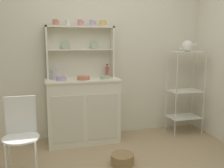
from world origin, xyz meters
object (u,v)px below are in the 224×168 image
at_px(floor_basket, 122,159).
at_px(porcelain_teapot, 187,46).
at_px(bakers_rack, 185,86).
at_px(bowl_mixing_large, 61,79).
at_px(utensil_jar, 54,75).
at_px(hutch_shelf_unit, 80,48).
at_px(cup_terracotta_0, 55,22).
at_px(hutch_cabinet, 83,110).
at_px(wire_chair, 21,130).
at_px(jam_bottle, 107,72).

relative_size(floor_basket, porcelain_teapot, 1.06).
xyz_separation_m(bakers_rack, floor_basket, (-1.22, -0.73, -0.68)).
height_order(floor_basket, bowl_mixing_large, bowl_mixing_large).
bearing_deg(utensil_jar, hutch_shelf_unit, 13.11).
relative_size(hutch_shelf_unit, bowl_mixing_large, 6.96).
distance_m(floor_basket, porcelain_teapot, 1.91).
bearing_deg(bakers_rack, utensil_jar, 175.41).
height_order(floor_basket, cup_terracotta_0, cup_terracotta_0).
bearing_deg(porcelain_teapot, hutch_cabinet, 177.17).
bearing_deg(bowl_mixing_large, wire_chair, -123.23).
xyz_separation_m(hutch_cabinet, floor_basket, (0.32, -0.81, -0.40)).
bearing_deg(cup_terracotta_0, wire_chair, -115.40).
bearing_deg(cup_terracotta_0, bakers_rack, -6.05).
distance_m(cup_terracotta_0, bowl_mixing_large, 0.76).
relative_size(hutch_cabinet, bowl_mixing_large, 7.47).
distance_m(bakers_rack, floor_basket, 1.58).
bearing_deg(jam_bottle, bowl_mixing_large, -166.45).
bearing_deg(jam_bottle, utensil_jar, -179.31).
distance_m(floor_basket, cup_terracotta_0, 1.95).
bearing_deg(bowl_mixing_large, hutch_shelf_unit, 39.04).
bearing_deg(cup_terracotta_0, floor_basket, -55.03).
distance_m(floor_basket, jam_bottle, 1.28).
height_order(hutch_cabinet, bakers_rack, bakers_rack).
xyz_separation_m(bowl_mixing_large, utensil_jar, (-0.08, 0.15, 0.03)).
height_order(wire_chair, utensil_jar, utensil_jar).
relative_size(jam_bottle, porcelain_teapot, 0.75).
bearing_deg(hutch_shelf_unit, hutch_cabinet, -90.00).
distance_m(bakers_rack, wire_chair, 2.42).
relative_size(hutch_shelf_unit, utensil_jar, 3.69).
distance_m(bakers_rack, cup_terracotta_0, 2.09).
xyz_separation_m(cup_terracotta_0, porcelain_teapot, (1.87, -0.20, -0.32)).
bearing_deg(porcelain_teapot, utensil_jar, 175.41).
height_order(hutch_cabinet, hutch_shelf_unit, hutch_shelf_unit).
distance_m(wire_chair, porcelain_teapot, 2.55).
bearing_deg(utensil_jar, bowl_mixing_large, -62.58).
xyz_separation_m(wire_chair, bowl_mixing_large, (0.47, 0.72, 0.41)).
bearing_deg(hutch_shelf_unit, porcelain_teapot, -8.84).
distance_m(hutch_cabinet, wire_chair, 1.10).
relative_size(hutch_shelf_unit, porcelain_teapot, 3.71).
distance_m(hutch_shelf_unit, cup_terracotta_0, 0.48).
height_order(hutch_shelf_unit, porcelain_teapot, hutch_shelf_unit).
bearing_deg(porcelain_teapot, jam_bottle, 172.11).
distance_m(hutch_cabinet, cup_terracotta_0, 1.24).
relative_size(hutch_shelf_unit, cup_terracotta_0, 10.91).
height_order(bakers_rack, bowl_mixing_large, bakers_rack).
distance_m(hutch_shelf_unit, utensil_jar, 0.52).
bearing_deg(jam_bottle, wire_chair, -142.27).
height_order(floor_basket, utensil_jar, utensil_jar).
height_order(cup_terracotta_0, bowl_mixing_large, cup_terracotta_0).
bearing_deg(hutch_cabinet, porcelain_teapot, -2.83).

